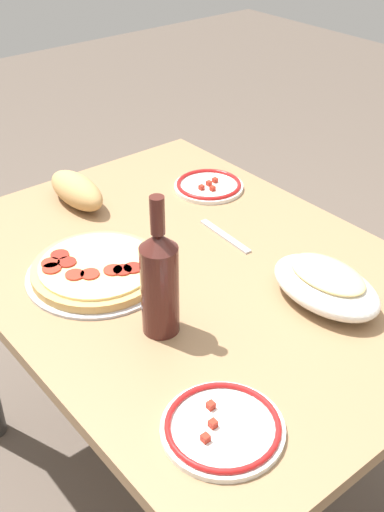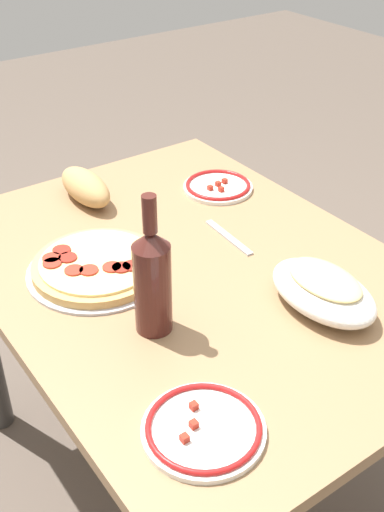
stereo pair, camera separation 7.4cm
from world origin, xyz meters
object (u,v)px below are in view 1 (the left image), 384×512
object	(u,v)px
bread_loaf	(77,190)
wine_bottle	(160,281)
dining_table	(192,315)
side_plate_far	(223,427)
baked_pasta_dish	(326,284)
pepperoni_pizza	(97,270)
side_plate_near	(209,186)

from	to	relation	value
bread_loaf	wine_bottle	bearing A→B (deg)	-13.84
dining_table	side_plate_far	size ratio (longest dim) A/B	5.69
baked_pasta_dish	dining_table	bearing A→B (deg)	-152.96
pepperoni_pizza	bread_loaf	xyz separation A→B (m)	(-0.30, 0.13, 0.02)
dining_table	baked_pasta_dish	world-z (taller)	baked_pasta_dish
dining_table	side_plate_near	bearing A→B (deg)	133.96
wine_bottle	bread_loaf	world-z (taller)	wine_bottle
pepperoni_pizza	wine_bottle	world-z (taller)	wine_bottle
side_plate_near	side_plate_far	distance (m)	0.81
pepperoni_pizza	baked_pasta_dish	xyz separation A→B (m)	(0.36, 0.30, 0.03)
pepperoni_pizza	baked_pasta_dish	distance (m)	0.47
wine_bottle	bread_loaf	xyz separation A→B (m)	(-0.52, 0.13, -0.07)
wine_bottle	side_plate_far	size ratio (longest dim) A/B	1.43
side_plate_far	bread_loaf	size ratio (longest dim) A/B	0.97
side_plate_near	bread_loaf	distance (m)	0.34
dining_table	side_plate_far	distance (m)	0.47
baked_pasta_dish	side_plate_far	world-z (taller)	baked_pasta_dish
dining_table	pepperoni_pizza	size ratio (longest dim) A/B	3.69
pepperoni_pizza	side_plate_near	world-z (taller)	pepperoni_pizza
dining_table	side_plate_near	xyz separation A→B (m)	(-0.25, 0.26, 0.14)
dining_table	pepperoni_pizza	xyz separation A→B (m)	(-0.10, -0.17, 0.14)
wine_bottle	side_plate_near	distance (m)	0.58
wine_bottle	pepperoni_pizza	bearing A→B (deg)	179.92
dining_table	side_plate_far	xyz separation A→B (m)	(0.38, -0.25, 0.14)
wine_bottle	bread_loaf	bearing A→B (deg)	166.16
baked_pasta_dish	bread_loaf	world-z (taller)	same
bread_loaf	side_plate_near	bearing A→B (deg)	64.89
pepperoni_pizza	side_plate_near	bearing A→B (deg)	109.17
dining_table	bread_loaf	xyz separation A→B (m)	(-0.40, -0.04, 0.17)
pepperoni_pizza	bread_loaf	bearing A→B (deg)	156.71
pepperoni_pizza	bread_loaf	distance (m)	0.32
wine_bottle	side_plate_far	xyz separation A→B (m)	(0.26, -0.07, -0.10)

